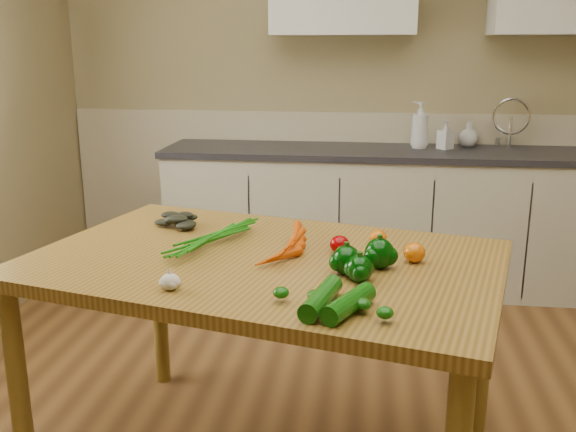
% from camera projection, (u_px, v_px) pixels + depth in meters
% --- Properties ---
extents(room, '(4.04, 5.04, 2.64)m').
position_uv_depth(room, '(341.00, 138.00, 2.08)').
color(room, brown).
rests_on(room, ground).
extents(counter_run, '(2.84, 0.64, 1.14)m').
position_uv_depth(counter_run, '(386.00, 216.00, 4.19)').
color(counter_run, '#AFAA92').
rests_on(counter_run, ground).
extents(table, '(1.76, 1.35, 0.84)m').
position_uv_depth(table, '(264.00, 282.00, 2.21)').
color(table, olive).
rests_on(table, ground).
extents(soap_bottle_a, '(0.15, 0.15, 0.30)m').
position_uv_depth(soap_bottle_a, '(420.00, 125.00, 4.07)').
color(soap_bottle_a, silver).
rests_on(soap_bottle_a, counter_run).
extents(soap_bottle_b, '(0.11, 0.11, 0.18)m').
position_uv_depth(soap_bottle_b, '(446.00, 135.00, 4.05)').
color(soap_bottle_b, silver).
rests_on(soap_bottle_b, counter_run).
extents(soap_bottle_c, '(0.18, 0.18, 0.16)m').
position_uv_depth(soap_bottle_c, '(469.00, 134.00, 4.16)').
color(soap_bottle_c, silver).
rests_on(soap_bottle_c, counter_run).
extents(carrot_bunch, '(0.34, 0.29, 0.08)m').
position_uv_depth(carrot_bunch, '(266.00, 240.00, 2.24)').
color(carrot_bunch, '#D04904').
rests_on(carrot_bunch, table).
extents(leafy_greens, '(0.22, 0.20, 0.11)m').
position_uv_depth(leafy_greens, '(185.00, 212.00, 2.55)').
color(leafy_greens, black).
rests_on(leafy_greens, table).
extents(garlic_bulb, '(0.06, 0.06, 0.05)m').
position_uv_depth(garlic_bulb, '(170.00, 282.00, 1.89)').
color(garlic_bulb, beige).
rests_on(garlic_bulb, table).
extents(pepper_a, '(0.09, 0.09, 0.09)m').
position_uv_depth(pepper_a, '(346.00, 260.00, 2.01)').
color(pepper_a, '#023003').
rests_on(pepper_a, table).
extents(pepper_b, '(0.10, 0.10, 0.10)m').
position_uv_depth(pepper_b, '(379.00, 253.00, 2.07)').
color(pepper_b, '#023003').
rests_on(pepper_b, table).
extents(pepper_c, '(0.08, 0.08, 0.08)m').
position_uv_depth(pepper_c, '(359.00, 269.00, 1.95)').
color(pepper_c, '#023003').
rests_on(pepper_c, table).
extents(tomato_a, '(0.07, 0.07, 0.06)m').
position_uv_depth(tomato_a, '(340.00, 244.00, 2.22)').
color(tomato_a, '#880204').
rests_on(tomato_a, table).
extents(tomato_b, '(0.06, 0.06, 0.06)m').
position_uv_depth(tomato_b, '(378.00, 238.00, 2.31)').
color(tomato_b, '#CA5905').
rests_on(tomato_b, table).
extents(tomato_c, '(0.07, 0.07, 0.07)m').
position_uv_depth(tomato_c, '(414.00, 253.00, 2.13)').
color(tomato_c, '#CA5905').
rests_on(tomato_c, table).
extents(zucchini_a, '(0.15, 0.22, 0.06)m').
position_uv_depth(zucchini_a, '(349.00, 304.00, 1.72)').
color(zucchini_a, '#0A4307').
rests_on(zucchini_a, table).
extents(zucchini_b, '(0.11, 0.24, 0.06)m').
position_uv_depth(zucchini_b, '(321.00, 298.00, 1.76)').
color(zucchini_b, '#0A4307').
rests_on(zucchini_b, table).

